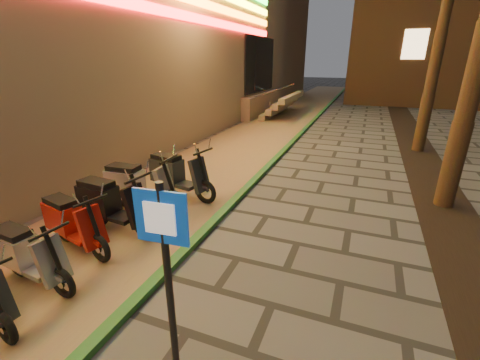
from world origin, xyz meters
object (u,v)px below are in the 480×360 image
at_px(scooter_10, 136,185).
at_px(scooter_11, 176,174).
at_px(scooter_7, 26,255).
at_px(scooter_9, 109,203).
at_px(scooter_8, 71,222).
at_px(pedestrian_sign, 166,264).

height_order(scooter_10, scooter_11, same).
xyz_separation_m(scooter_7, scooter_9, (-0.02, 1.71, 0.08)).
height_order(scooter_8, scooter_10, scooter_10).
distance_m(scooter_7, scooter_10, 2.64).
bearing_deg(scooter_11, scooter_10, -102.37).
bearing_deg(pedestrian_sign, scooter_7, 163.63).
bearing_deg(scooter_9, scooter_11, 86.10).
bearing_deg(scooter_7, scooter_10, 97.85).
xyz_separation_m(pedestrian_sign, scooter_9, (-2.88, 2.27, -0.88)).
xyz_separation_m(scooter_10, scooter_11, (0.40, 0.96, 0.00)).
bearing_deg(pedestrian_sign, scooter_10, 127.69).
bearing_deg(scooter_8, scooter_10, 101.24).
bearing_deg(scooter_7, scooter_9, 96.00).
bearing_deg(scooter_7, scooter_11, 90.88).
xyz_separation_m(scooter_8, scooter_11, (0.45, 2.65, 0.06)).
bearing_deg(pedestrian_sign, scooter_8, 148.15).
bearing_deg(scooter_8, scooter_11, 93.40).
bearing_deg(scooter_9, pedestrian_sign, -33.19).
height_order(scooter_7, scooter_9, scooter_9).
bearing_deg(scooter_8, pedestrian_sign, -13.63).
relative_size(scooter_7, scooter_9, 0.86).
xyz_separation_m(pedestrian_sign, scooter_7, (-2.86, 0.56, -0.96)).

